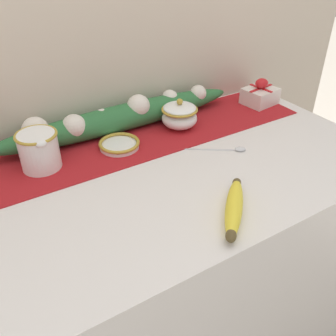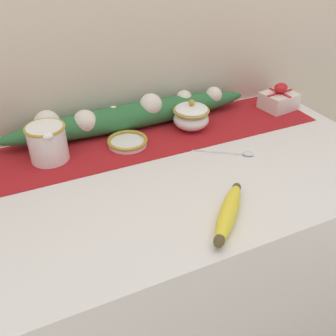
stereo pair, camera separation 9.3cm
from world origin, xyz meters
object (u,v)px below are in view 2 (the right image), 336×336
(sugar_bowl, at_px, (191,116))
(gift_box, at_px, (279,99))
(cream_pitcher, at_px, (47,142))
(small_dish, at_px, (128,142))
(banana, at_px, (229,212))
(spoon, at_px, (242,154))

(sugar_bowl, height_order, gift_box, sugar_bowl)
(cream_pitcher, height_order, gift_box, cream_pitcher)
(small_dish, bearing_deg, sugar_bowl, 3.82)
(sugar_bowl, height_order, banana, sugar_bowl)
(cream_pitcher, bearing_deg, sugar_bowl, -0.15)
(banana, bearing_deg, spoon, 49.53)
(sugar_bowl, distance_m, banana, 0.44)
(banana, distance_m, spoon, 0.29)
(sugar_bowl, bearing_deg, spoon, -73.79)
(cream_pitcher, xyz_separation_m, gift_box, (0.80, 0.00, -0.02))
(sugar_bowl, xyz_separation_m, spoon, (0.06, -0.20, -0.04))
(small_dish, relative_size, spoon, 0.77)
(spoon, bearing_deg, gift_box, 69.36)
(sugar_bowl, relative_size, spoon, 0.74)
(sugar_bowl, xyz_separation_m, small_dish, (-0.22, -0.01, -0.03))
(cream_pitcher, distance_m, spoon, 0.55)
(cream_pitcher, xyz_separation_m, spoon, (0.51, -0.21, -0.05))
(small_dish, bearing_deg, cream_pitcher, 175.94)
(banana, height_order, spoon, banana)
(gift_box, bearing_deg, sugar_bowl, -179.10)
(cream_pitcher, height_order, sugar_bowl, cream_pitcher)
(banana, relative_size, spoon, 1.14)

